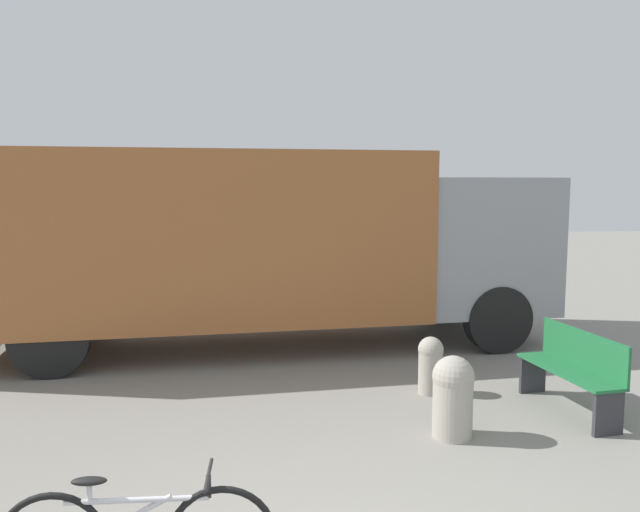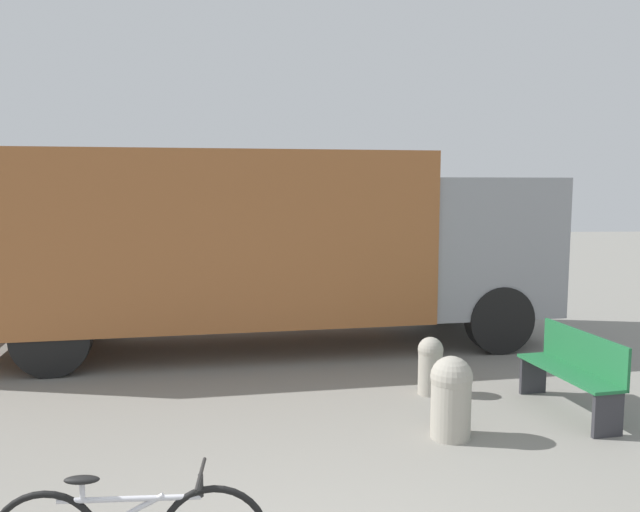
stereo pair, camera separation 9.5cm
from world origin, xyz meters
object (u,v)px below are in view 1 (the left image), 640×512
object	(u,v)px
bollard_near_bench	(453,394)
delivery_truck	(253,239)
park_bench	(574,368)
bollard_far_bench	(431,363)

from	to	relation	value
bollard_near_bench	delivery_truck	bearing A→B (deg)	119.57
park_bench	bollard_far_bench	distance (m)	1.64
delivery_truck	bollard_far_bench	world-z (taller)	delivery_truck
park_bench	bollard_near_bench	distance (m)	1.69
delivery_truck	bollard_near_bench	bearing A→B (deg)	-67.71
park_bench	bollard_far_bench	bearing A→B (deg)	54.12
delivery_truck	park_bench	size ratio (longest dim) A/B	6.17
bollard_near_bench	bollard_far_bench	distance (m)	1.35
bollard_near_bench	bollard_far_bench	world-z (taller)	bollard_near_bench
park_bench	bollard_near_bench	xyz separation A→B (m)	(-1.57, -0.62, -0.05)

